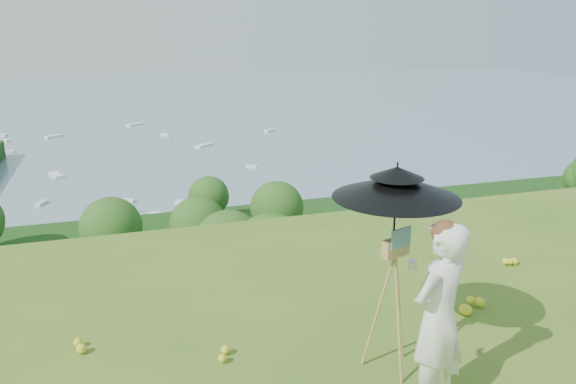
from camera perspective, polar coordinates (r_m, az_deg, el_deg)
name	(u,v)px	position (r m, az deg, el deg)	size (l,w,h in m)	color
shoreline_tier	(153,305)	(86.44, -13.51, -11.08)	(170.00, 28.00, 8.00)	#665E51
bay_water	(122,120)	(244.82, -16.53, 6.98)	(700.00, 700.00, 0.00)	slate
slope_trees	(178,293)	(41.34, -11.14, -10.08)	(110.00, 50.00, 6.00)	#254F17
harbor_town	(150,264)	(83.69, -13.81, -7.12)	(110.00, 22.00, 5.00)	silver
moored_boats	(83,164)	(167.33, -20.11, 2.66)	(140.00, 140.00, 0.70)	white
painter	(438,317)	(5.03, 15.03, -12.17)	(0.62, 0.41, 1.71)	silver
field_easel	(392,300)	(5.49, 10.57, -10.72)	(0.56, 0.56, 1.48)	#A38644
sun_umbrella	(395,208)	(5.16, 10.83, -1.63)	(1.16, 1.16, 0.86)	black
painter_cap	(446,228)	(4.71, 15.75, -3.49)	(0.22, 0.26, 0.10)	#BC6769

